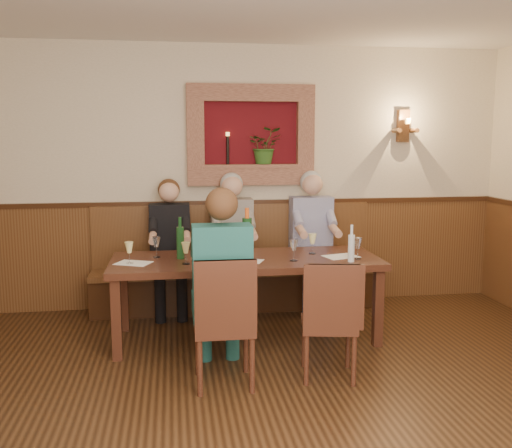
% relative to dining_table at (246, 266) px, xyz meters
% --- Properties ---
extents(ground_plane, '(6.00, 6.00, 0.00)m').
position_rel_dining_table_xyz_m(ground_plane, '(0.00, -1.85, -0.68)').
color(ground_plane, black).
rests_on(ground_plane, ground).
extents(room_shell, '(6.04, 6.04, 2.82)m').
position_rel_dining_table_xyz_m(room_shell, '(0.00, -1.85, 1.21)').
color(room_shell, beige).
rests_on(room_shell, ground).
extents(wainscoting, '(6.02, 6.02, 1.15)m').
position_rel_dining_table_xyz_m(wainscoting, '(0.00, -1.85, -0.09)').
color(wainscoting, '#522E17').
rests_on(wainscoting, ground).
extents(wall_niche, '(1.36, 0.30, 1.06)m').
position_rel_dining_table_xyz_m(wall_niche, '(0.24, 1.09, 1.13)').
color(wall_niche, '#510B11').
rests_on(wall_niche, ground).
extents(wall_sconce, '(0.25, 0.20, 0.35)m').
position_rel_dining_table_xyz_m(wall_sconce, '(1.90, 1.08, 1.27)').
color(wall_sconce, '#522E17').
rests_on(wall_sconce, ground).
extents(dining_table, '(2.40, 0.90, 0.75)m').
position_rel_dining_table_xyz_m(dining_table, '(0.00, 0.00, 0.00)').
color(dining_table, '#33180F').
rests_on(dining_table, ground).
extents(bench, '(3.00, 0.45, 1.11)m').
position_rel_dining_table_xyz_m(bench, '(0.00, 0.94, -0.35)').
color(bench, '#381E0F').
rests_on(bench, ground).
extents(chair_near_left, '(0.44, 0.44, 0.99)m').
position_rel_dining_table_xyz_m(chair_near_left, '(-0.29, -0.97, -0.39)').
color(chair_near_left, '#33180F').
rests_on(chair_near_left, ground).
extents(chair_near_right, '(0.48, 0.48, 0.92)m').
position_rel_dining_table_xyz_m(chair_near_right, '(0.51, -0.95, -0.41)').
color(chair_near_right, '#33180F').
rests_on(chair_near_right, ground).
extents(person_bench_left, '(0.41, 0.50, 1.40)m').
position_rel_dining_table_xyz_m(person_bench_left, '(-0.68, 0.84, -0.10)').
color(person_bench_left, black).
rests_on(person_bench_left, ground).
extents(person_bench_mid, '(0.44, 0.53, 1.46)m').
position_rel_dining_table_xyz_m(person_bench_mid, '(-0.03, 0.84, -0.07)').
color(person_bench_mid, '#635D5A').
rests_on(person_bench_mid, ground).
extents(person_bench_right, '(0.44, 0.54, 1.47)m').
position_rel_dining_table_xyz_m(person_bench_right, '(0.83, 0.84, -0.06)').
color(person_bench_right, navy).
rests_on(person_bench_right, ground).
extents(person_chair_front, '(0.44, 0.54, 1.47)m').
position_rel_dining_table_xyz_m(person_chair_front, '(-0.29, -0.78, -0.07)').
color(person_chair_front, navy).
rests_on(person_chair_front, ground).
extents(spittoon_bucket, '(0.31, 0.31, 0.28)m').
position_rel_dining_table_xyz_m(spittoon_bucket, '(-0.21, -0.04, 0.21)').
color(spittoon_bucket, '#B30B22').
rests_on(spittoon_bucket, dining_table).
extents(wine_bottle_green_a, '(0.09, 0.09, 0.46)m').
position_rel_dining_table_xyz_m(wine_bottle_green_a, '(0.01, -0.02, 0.27)').
color(wine_bottle_green_a, '#19471E').
rests_on(wine_bottle_green_a, dining_table).
extents(wine_bottle_green_b, '(0.09, 0.09, 0.38)m').
position_rel_dining_table_xyz_m(wine_bottle_green_b, '(-0.58, 0.06, 0.23)').
color(wine_bottle_green_b, '#19471E').
rests_on(wine_bottle_green_b, dining_table).
extents(water_bottle, '(0.07, 0.07, 0.33)m').
position_rel_dining_table_xyz_m(water_bottle, '(0.89, -0.28, 0.20)').
color(water_bottle, silver).
rests_on(water_bottle, dining_table).
extents(tasting_sheet_a, '(0.35, 0.31, 0.00)m').
position_rel_dining_table_xyz_m(tasting_sheet_a, '(-0.99, -0.07, 0.08)').
color(tasting_sheet_a, white).
rests_on(tasting_sheet_a, dining_table).
extents(tasting_sheet_b, '(0.30, 0.26, 0.00)m').
position_rel_dining_table_xyz_m(tasting_sheet_b, '(0.01, -0.13, 0.08)').
color(tasting_sheet_b, white).
rests_on(tasting_sheet_b, dining_table).
extents(tasting_sheet_c, '(0.35, 0.29, 0.00)m').
position_rel_dining_table_xyz_m(tasting_sheet_c, '(0.87, -0.07, 0.08)').
color(tasting_sheet_c, white).
rests_on(tasting_sheet_c, dining_table).
extents(tasting_sheet_d, '(0.35, 0.28, 0.00)m').
position_rel_dining_table_xyz_m(tasting_sheet_d, '(-0.27, -0.28, 0.08)').
color(tasting_sheet_d, white).
rests_on(tasting_sheet_d, dining_table).
extents(wine_glass_0, '(0.08, 0.08, 0.19)m').
position_rel_dining_table_xyz_m(wine_glass_0, '(0.64, 0.09, 0.17)').
color(wine_glass_0, '#EFE78F').
rests_on(wine_glass_0, dining_table).
extents(wine_glass_1, '(0.08, 0.08, 0.19)m').
position_rel_dining_table_xyz_m(wine_glass_1, '(-0.54, -0.18, 0.17)').
color(wine_glass_1, '#EFE78F').
rests_on(wine_glass_1, dining_table).
extents(wine_glass_2, '(0.08, 0.08, 0.19)m').
position_rel_dining_table_xyz_m(wine_glass_2, '(0.40, -0.18, 0.17)').
color(wine_glass_2, white).
rests_on(wine_glass_2, dining_table).
extents(wine_glass_3, '(0.08, 0.08, 0.19)m').
position_rel_dining_table_xyz_m(wine_glass_3, '(0.98, -0.18, 0.17)').
color(wine_glass_3, white).
rests_on(wine_glass_3, dining_table).
extents(wine_glass_4, '(0.08, 0.08, 0.19)m').
position_rel_dining_table_xyz_m(wine_glass_4, '(-0.14, -0.26, 0.17)').
color(wine_glass_4, '#EFE78F').
rests_on(wine_glass_4, dining_table).
extents(wine_glass_5, '(0.08, 0.08, 0.19)m').
position_rel_dining_table_xyz_m(wine_glass_5, '(-0.09, -0.10, 0.17)').
color(wine_glass_5, '#EFE78F').
rests_on(wine_glass_5, dining_table).
extents(wine_glass_6, '(0.08, 0.08, 0.19)m').
position_rel_dining_table_xyz_m(wine_glass_6, '(-1.02, -0.09, 0.17)').
color(wine_glass_6, '#EFE78F').
rests_on(wine_glass_6, dining_table).
extents(wine_glass_7, '(0.08, 0.08, 0.19)m').
position_rel_dining_table_xyz_m(wine_glass_7, '(-0.80, 0.14, 0.17)').
color(wine_glass_7, white).
rests_on(wine_glass_7, dining_table).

